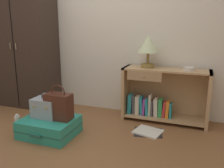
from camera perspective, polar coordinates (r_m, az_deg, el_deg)
ground_plane at (r=2.59m, az=-14.19°, el=-15.71°), size 9.00×9.00×0.00m
back_wall at (r=3.58m, az=-1.54°, el=14.57°), size 6.40×0.10×2.60m
wardrobe at (r=3.98m, az=-20.04°, el=8.69°), size 0.97×0.47×1.91m
bookshelf at (r=3.27m, az=11.43°, el=-2.85°), size 1.10×0.35×0.71m
table_lamp at (r=3.18m, az=8.56°, el=8.92°), size 0.27×0.27×0.42m
bowl at (r=3.11m, az=17.71°, el=3.44°), size 0.13×0.13×0.04m
suitcase_large at (r=2.94m, az=-14.51°, el=-9.72°), size 0.61×0.52×0.21m
train_case at (r=2.92m, az=-15.33°, el=-5.39°), size 0.30×0.22×0.29m
handbag at (r=2.81m, az=-12.43°, el=-5.13°), size 0.29×0.17×0.40m
bottle at (r=3.20m, az=-21.40°, el=-8.48°), size 0.06×0.06×0.20m
open_book_on_floor at (r=2.98m, az=8.50°, el=-11.07°), size 0.38×0.34×0.02m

